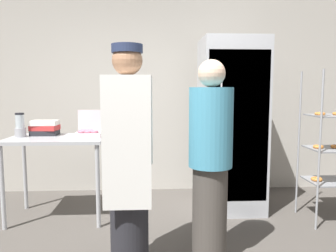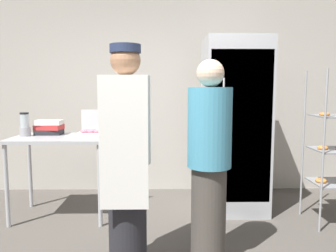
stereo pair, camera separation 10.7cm
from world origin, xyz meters
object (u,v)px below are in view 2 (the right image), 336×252
at_px(binder_stack, 49,127).
at_px(person_baker, 127,155).
at_px(donut_box, 92,132).
at_px(person_customer, 209,162).
at_px(refrigerator, 234,126).
at_px(blender_pitcher, 25,126).

relative_size(binder_stack, person_baker, 0.17).
height_order(donut_box, person_customer, person_customer).
xyz_separation_m(refrigerator, person_customer, (-0.46, -1.19, -0.15)).
relative_size(donut_box, person_customer, 0.17).
bearing_deg(blender_pitcher, person_customer, -28.86).
xyz_separation_m(refrigerator, binder_stack, (-2.13, -0.01, -0.01)).
relative_size(refrigerator, donut_box, 6.92).
distance_m(refrigerator, binder_stack, 2.13).
xyz_separation_m(donut_box, person_baker, (0.51, -1.09, -0.04)).
distance_m(donut_box, person_customer, 1.54).
bearing_deg(person_customer, donut_box, 138.67).
bearing_deg(refrigerator, donut_box, -173.89).
xyz_separation_m(blender_pitcher, person_baker, (1.25, -1.12, -0.11)).
xyz_separation_m(blender_pitcher, person_customer, (1.90, -1.05, -0.18)).
relative_size(refrigerator, person_customer, 1.21).
distance_m(refrigerator, person_customer, 1.28).
relative_size(blender_pitcher, person_baker, 0.15).
bearing_deg(binder_stack, person_baker, -50.67).
height_order(blender_pitcher, person_baker, person_baker).
bearing_deg(person_baker, blender_pitcher, 138.02).
relative_size(refrigerator, binder_stack, 6.51).
relative_size(binder_stack, person_customer, 0.19).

